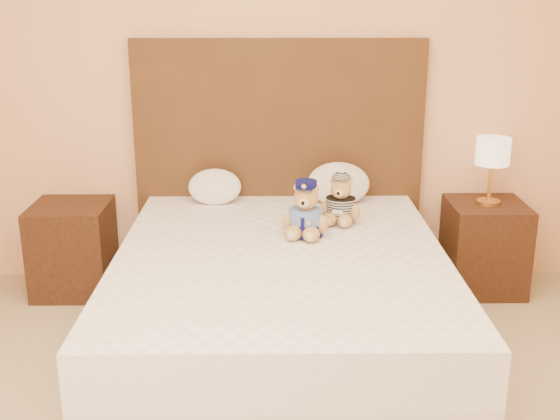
# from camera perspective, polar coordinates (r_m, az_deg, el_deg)

# --- Properties ---
(bed) EXTENTS (1.60, 2.00, 0.55)m
(bed) POSITION_cam_1_polar(r_m,az_deg,el_deg) (3.53, 0.08, -7.62)
(bed) COLOR white
(bed) RESTS_ON ground
(headboard) EXTENTS (1.75, 0.08, 1.50)m
(headboard) POSITION_cam_1_polar(r_m,az_deg,el_deg) (4.32, -0.09, 3.83)
(headboard) COLOR #4B2D16
(headboard) RESTS_ON ground
(nightstand_left) EXTENTS (0.45, 0.45, 0.55)m
(nightstand_left) POSITION_cam_1_polar(r_m,az_deg,el_deg) (4.43, -16.47, -3.00)
(nightstand_left) COLOR #3D2013
(nightstand_left) RESTS_ON ground
(nightstand_right) EXTENTS (0.45, 0.45, 0.55)m
(nightstand_right) POSITION_cam_1_polar(r_m,az_deg,el_deg) (4.45, 16.26, -2.87)
(nightstand_right) COLOR #3D2013
(nightstand_right) RESTS_ON ground
(lamp) EXTENTS (0.20, 0.20, 0.40)m
(lamp) POSITION_cam_1_polar(r_m,az_deg,el_deg) (4.30, 16.90, 4.32)
(lamp) COLOR gold
(lamp) RESTS_ON nightstand_right
(teddy_police) EXTENTS (0.31, 0.30, 0.29)m
(teddy_police) POSITION_cam_1_polar(r_m,az_deg,el_deg) (3.60, 2.11, 0.10)
(teddy_police) COLOR #A57240
(teddy_police) RESTS_ON bed
(teddy_prisoner) EXTENTS (0.29, 0.29, 0.26)m
(teddy_prisoner) POSITION_cam_1_polar(r_m,az_deg,el_deg) (3.82, 4.95, 0.86)
(teddy_prisoner) COLOR #A57240
(teddy_prisoner) RESTS_ON bed
(pillow_left) EXTENTS (0.31, 0.20, 0.22)m
(pillow_left) POSITION_cam_1_polar(r_m,az_deg,el_deg) (4.19, -5.33, 2.03)
(pillow_left) COLOR white
(pillow_left) RESTS_ON bed
(pillow_right) EXTENTS (0.37, 0.24, 0.26)m
(pillow_right) POSITION_cam_1_polar(r_m,az_deg,el_deg) (4.19, 4.78, 2.32)
(pillow_right) COLOR white
(pillow_right) RESTS_ON bed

